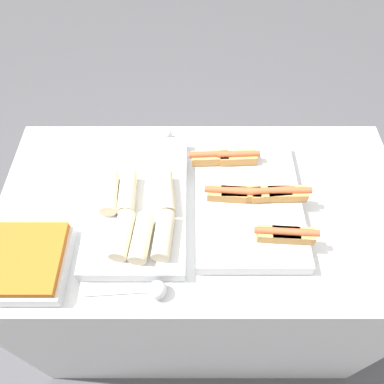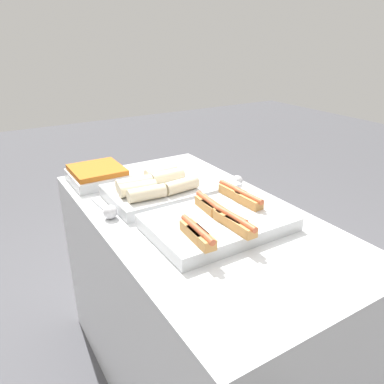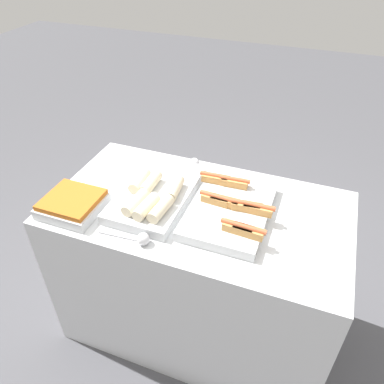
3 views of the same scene
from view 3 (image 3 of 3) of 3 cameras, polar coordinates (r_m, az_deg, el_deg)
The scene contains 7 objects.
ground_plane at distance 2.47m, azimuth 0.80°, elevation -18.95°, with size 12.00×12.00×0.00m, color #4C4C51.
counter at distance 2.10m, azimuth 0.91°, elevation -11.98°, with size 1.42×0.77×0.92m.
tray_hotdogs at distance 1.72m, azimuth 5.92°, elevation -2.55°, with size 0.40×0.51×0.10m.
tray_wraps at distance 1.81m, azimuth -5.54°, elevation -0.20°, with size 0.32×0.55×0.11m.
tray_side_front at distance 1.83m, azimuth -17.71°, elevation -1.74°, with size 0.27×0.25×0.07m.
serving_spoon_near at distance 1.60m, azimuth -7.82°, elevation -7.06°, with size 0.24×0.06×0.06m.
serving_spoon_far at distance 2.04m, azimuth 0.05°, elevation 4.45°, with size 0.24×0.06×0.06m.
Camera 3 is at (0.45, -1.29, 2.06)m, focal length 35.00 mm.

